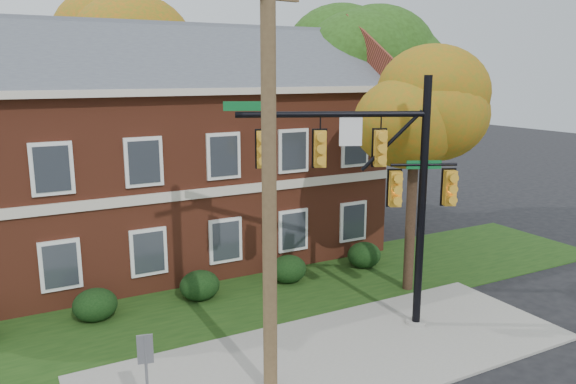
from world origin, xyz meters
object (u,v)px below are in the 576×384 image
hedge_center (200,285)px  tree_right_rear (366,65)px  hedge_left (95,305)px  tree_far_rear (135,52)px  apartment_building (153,142)px  tree_near_right (424,105)px  traffic_signal (377,177)px  hedge_right (288,269)px  sign_post (146,367)px  utility_pole (269,191)px  hedge_far_right (364,255)px

hedge_center → tree_right_rear: (11.31, 6.11, 7.60)m
hedge_left → tree_far_rear: (4.84, 13.09, 8.32)m
apartment_building → tree_near_right: (7.22, -8.09, 1.68)m
hedge_center → traffic_signal: 7.43m
apartment_building → hedge_right: bearing=-56.3°
tree_near_right → sign_post: (-10.72, -3.72, -5.07)m
hedge_right → tree_far_rear: (-2.16, 13.09, 8.32)m
apartment_building → hedge_right: 7.73m
hedge_right → sign_post: sign_post is taller
sign_post → tree_right_rear: bearing=54.0°
apartment_building → hedge_center: (0.00, -5.25, -4.46)m
tree_far_rear → traffic_signal: (2.62, -17.73, -4.06)m
apartment_building → hedge_center: 6.89m
hedge_left → apartment_building: bearing=56.3°
traffic_signal → sign_post: bearing=-141.4°
apartment_building → hedge_center: size_ratio=13.43×
tree_far_rear → tree_near_right: bearing=-69.7°
hedge_left → hedge_right: (7.00, 0.00, 0.00)m
traffic_signal → hedge_center: bearing=154.7°
hedge_center → utility_pole: utility_pole is taller
hedge_center → traffic_signal: bearing=-49.5°
tree_right_rear → apartment_building: bearing=-175.7°
hedge_right → hedge_left: bearing=180.0°
tree_near_right → traffic_signal: (-3.26, -1.80, -1.89)m
tree_far_rear → sign_post: tree_far_rear is taller
hedge_left → tree_right_rear: bearing=22.4°
hedge_right → utility_pole: 8.91m
utility_pole → hedge_center: bearing=78.0°
hedge_right → traffic_signal: bearing=-84.3°
tree_near_right → traffic_signal: size_ratio=1.11×
traffic_signal → utility_pole: bearing=-133.2°
traffic_signal → hedge_far_right: bearing=80.9°
tree_far_rear → traffic_signal: bearing=-81.6°
hedge_left → utility_pole: size_ratio=0.14×
tree_right_rear → hedge_center: bearing=-151.6°
hedge_left → tree_near_right: 12.68m
utility_pole → sign_post: (-3.00, -0.07, -3.54)m
sign_post → hedge_far_right: bearing=45.5°
traffic_signal → tree_right_rear: bearing=79.8°
apartment_building → hedge_far_right: (7.00, -5.25, -4.46)m
apartment_building → hedge_far_right: 9.82m
tree_right_rear → traffic_signal: bearing=-124.4°
tree_right_rear → traffic_signal: (-7.35, -10.74, -3.34)m
tree_right_rear → sign_post: tree_right_rear is taller
apartment_building → utility_pole: size_ratio=1.86×
tree_right_rear → hedge_right: bearing=-142.0°
hedge_center → apartment_building: bearing=90.0°
hedge_center → tree_right_rear: bearing=28.4°
sign_post → apartment_building: bearing=87.0°
apartment_building → traffic_signal: bearing=-68.2°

